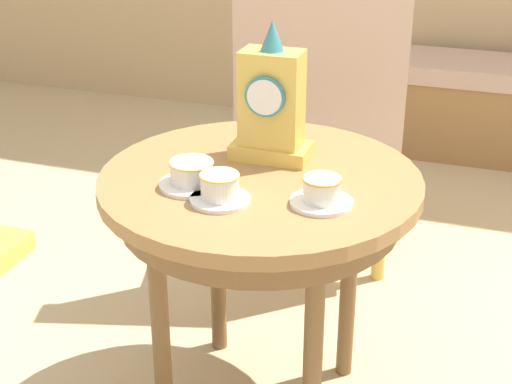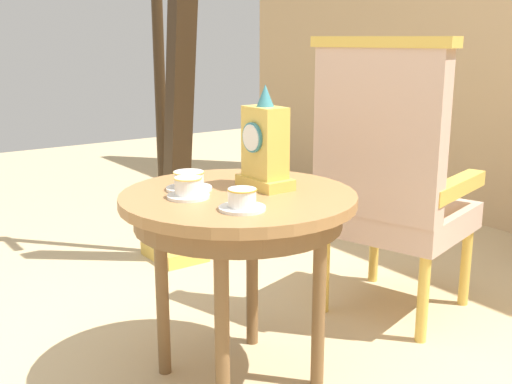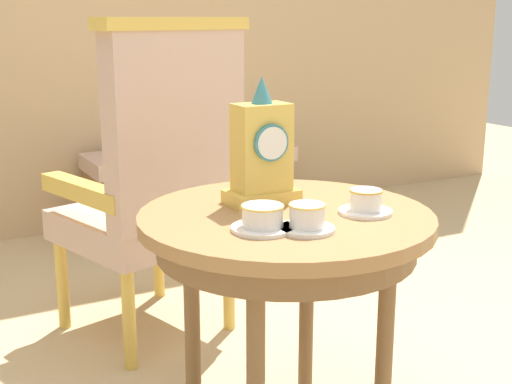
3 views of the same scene
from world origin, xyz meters
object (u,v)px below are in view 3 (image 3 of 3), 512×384
object	(u,v)px
mantel_clock	(262,153)
armchair	(158,179)
side_table	(286,241)
teacup_right	(307,219)
teacup_center	(366,203)
teacup_left	(263,219)
window_bench	(191,189)

from	to	relation	value
mantel_clock	armchair	xyz separation A→B (m)	(-0.05, 0.66, -0.20)
side_table	teacup_right	bearing A→B (deg)	-103.43
teacup_center	armchair	size ratio (longest dim) A/B	0.12
teacup_center	mantel_clock	xyz separation A→B (m)	(-0.18, 0.21, 0.11)
side_table	mantel_clock	world-z (taller)	mantel_clock
teacup_center	mantel_clock	bearing A→B (deg)	130.20
teacup_center	mantel_clock	world-z (taller)	mantel_clock
teacup_left	teacup_center	size ratio (longest dim) A/B	1.09
side_table	teacup_left	bearing A→B (deg)	-139.80
teacup_right	teacup_center	distance (m)	0.22
teacup_right	window_bench	distance (m)	2.28
teacup_right	armchair	size ratio (longest dim) A/B	0.12
mantel_clock	teacup_right	bearing A→B (deg)	-96.14
teacup_right	side_table	bearing A→B (deg)	76.57
teacup_right	window_bench	world-z (taller)	teacup_right
teacup_left	mantel_clock	distance (m)	0.27
side_table	teacup_center	bearing A→B (deg)	-30.97
teacup_right	window_bench	xyz separation A→B (m)	(0.61, 2.15, -0.46)
side_table	window_bench	xyz separation A→B (m)	(0.57, 1.99, -0.36)
side_table	window_bench	size ratio (longest dim) A/B	0.67
side_table	teacup_center	xyz separation A→B (m)	(0.17, -0.10, 0.10)
teacup_right	teacup_center	xyz separation A→B (m)	(0.21, 0.06, -0.00)
side_table	teacup_right	size ratio (longest dim) A/B	5.75
teacup_center	armchair	distance (m)	0.91
teacup_left	teacup_right	size ratio (longest dim) A/B	1.13
side_table	teacup_left	distance (m)	0.19
side_table	armchair	bearing A→B (deg)	94.48
side_table	mantel_clock	distance (m)	0.24
mantel_clock	armchair	bearing A→B (deg)	94.46
window_bench	armchair	bearing A→B (deg)	-117.38
side_table	teacup_center	size ratio (longest dim) A/B	5.55
teacup_center	window_bench	size ratio (longest dim) A/B	0.12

